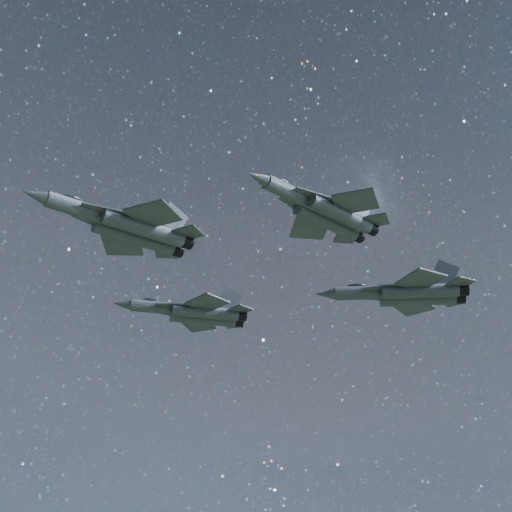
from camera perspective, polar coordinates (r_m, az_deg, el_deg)
name	(u,v)px	position (r m, az deg, el deg)	size (l,w,h in m)	color
jet_lead	(126,226)	(72.79, -10.36, 2.39)	(18.50, 12.54, 4.65)	#373D44
jet_left	(193,312)	(93.46, -5.03, -4.52)	(18.12, 12.71, 4.57)	#373D44
jet_right	(324,211)	(70.20, 5.46, 3.62)	(16.45, 10.93, 4.19)	#373D44
jet_slot	(406,293)	(88.67, 11.91, -2.93)	(18.87, 12.44, 4.84)	#373D44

